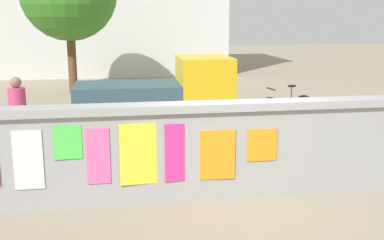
{
  "coord_description": "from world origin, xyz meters",
  "views": [
    {
      "loc": [
        -1.9,
        -6.84,
        2.77
      ],
      "look_at": [
        -0.59,
        1.13,
        0.99
      ],
      "focal_mm": 44.16,
      "sensor_mm": 36.0,
      "label": 1
    }
  ],
  "objects_px": {
    "motorcycle": "(287,134)",
    "auto_rickshaw_truck": "(162,98)",
    "bicycle_near": "(286,107)",
    "person_walking": "(18,109)",
    "bicycle_far": "(65,162)"
  },
  "relations": [
    {
      "from": "motorcycle",
      "to": "auto_rickshaw_truck",
      "type": "bearing_deg",
      "value": 137.63
    },
    {
      "from": "bicycle_near",
      "to": "person_walking",
      "type": "relative_size",
      "value": 1.05
    },
    {
      "from": "motorcycle",
      "to": "bicycle_near",
      "type": "bearing_deg",
      "value": 70.08
    },
    {
      "from": "auto_rickshaw_truck",
      "to": "bicycle_far",
      "type": "distance_m",
      "value": 3.59
    },
    {
      "from": "auto_rickshaw_truck",
      "to": "bicycle_near",
      "type": "relative_size",
      "value": 2.13
    },
    {
      "from": "motorcycle",
      "to": "bicycle_near",
      "type": "distance_m",
      "value": 3.45
    },
    {
      "from": "bicycle_near",
      "to": "person_walking",
      "type": "xyz_separation_m",
      "value": [
        -6.47,
        -2.43,
        0.62
      ]
    },
    {
      "from": "bicycle_near",
      "to": "motorcycle",
      "type": "bearing_deg",
      "value": -109.92
    },
    {
      "from": "motorcycle",
      "to": "bicycle_near",
      "type": "xyz_separation_m",
      "value": [
        1.17,
        3.24,
        -0.1
      ]
    },
    {
      "from": "bicycle_near",
      "to": "person_walking",
      "type": "bearing_deg",
      "value": -159.44
    },
    {
      "from": "motorcycle",
      "to": "bicycle_far",
      "type": "bearing_deg",
      "value": -168.67
    },
    {
      "from": "bicycle_near",
      "to": "person_walking",
      "type": "distance_m",
      "value": 6.94
    },
    {
      "from": "auto_rickshaw_truck",
      "to": "person_walking",
      "type": "bearing_deg",
      "value": -156.87
    },
    {
      "from": "auto_rickshaw_truck",
      "to": "person_walking",
      "type": "height_order",
      "value": "auto_rickshaw_truck"
    },
    {
      "from": "bicycle_near",
      "to": "bicycle_far",
      "type": "bearing_deg",
      "value": -143.03
    }
  ]
}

